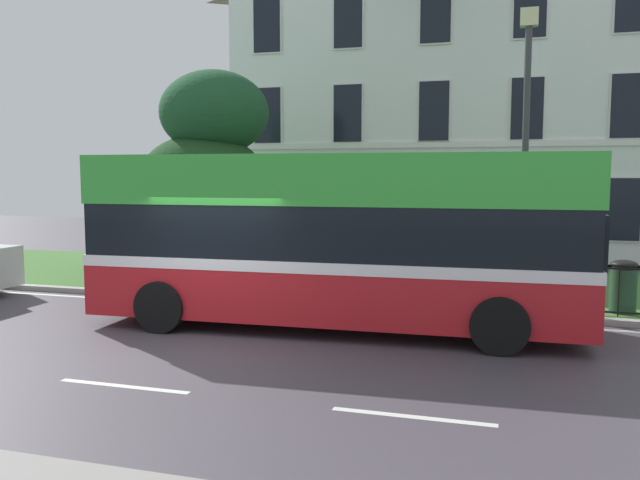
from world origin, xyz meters
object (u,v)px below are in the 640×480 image
at_px(litter_bin, 623,286).
at_px(street_lamp_post, 526,137).
at_px(evergreen_tree, 206,192).
at_px(single_decker_bus, 335,238).
at_px(georgian_townhouse, 449,93).

bearing_deg(litter_bin, street_lamp_post, 173.26).
relative_size(evergreen_tree, street_lamp_post, 0.93).
relative_size(single_decker_bus, litter_bin, 8.63).
relative_size(evergreen_tree, litter_bin, 5.33).
bearing_deg(georgian_townhouse, street_lamp_post, -76.91).
height_order(georgian_townhouse, single_decker_bus, georgian_townhouse).
bearing_deg(litter_bin, evergreen_tree, 164.73).
distance_m(evergreen_tree, single_decker_bus, 7.55).
bearing_deg(street_lamp_post, single_decker_bus, -142.11).
height_order(single_decker_bus, litter_bin, single_decker_bus).
xyz_separation_m(evergreen_tree, single_decker_bus, (5.30, -5.32, -0.68)).
distance_m(georgian_townhouse, litter_bin, 14.22).
xyz_separation_m(georgian_townhouse, litter_bin, (4.77, -12.26, -5.40)).
bearing_deg(evergreen_tree, georgian_townhouse, 57.73).
bearing_deg(single_decker_bus, georgian_townhouse, 85.50).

